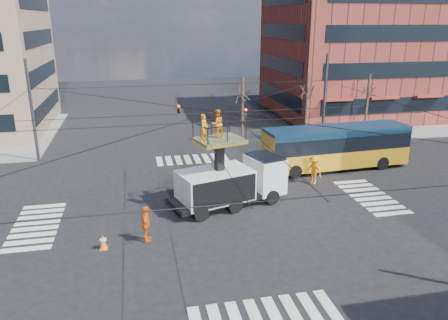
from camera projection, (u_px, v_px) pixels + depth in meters
ground at (216, 210)px, 25.80m from camera, size 120.00×120.00×0.00m
sidewalk_ne at (363, 118)px, 49.45m from camera, size 18.00×18.00×0.12m
crosswalks at (216, 210)px, 25.80m from camera, size 22.40×22.40×0.02m
building_ne at (363, 53)px, 50.27m from camera, size 20.06×16.06×14.00m
overhead_network at (213, 138)px, 24.84m from camera, size 24.24×24.24×8.00m
tree_a at (243, 93)px, 37.92m from camera, size 2.00×2.00×6.00m
tree_b at (307, 91)px, 39.10m from camera, size 2.00×2.00×6.00m
tree_c at (369, 89)px, 40.28m from camera, size 2.00×2.00×6.00m
utility_truck at (231, 174)px, 25.98m from camera, size 7.37×4.23×5.86m
city_bus at (336, 146)px, 32.46m from camera, size 11.11×3.32×3.20m
traffic_cone at (103, 242)px, 21.32m from camera, size 0.36×0.36×0.77m
worker_ground at (146, 224)px, 21.90m from camera, size 0.56×1.15×1.90m
flagger at (314, 170)px, 29.63m from camera, size 1.30×1.47×1.97m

